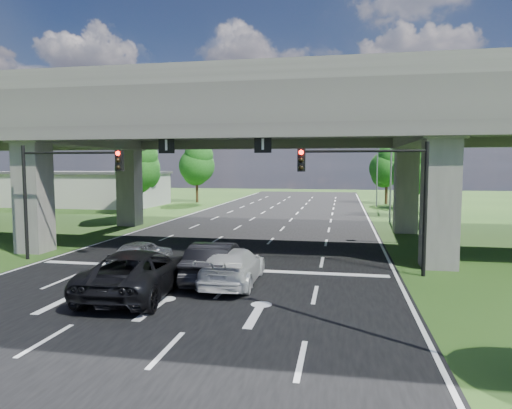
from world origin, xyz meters
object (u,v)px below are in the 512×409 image
(streetlight_far, at_px, (386,155))
(car_dark, at_px, (216,261))
(streetlight_beyond, at_px, (374,158))
(car_silver, at_px, (141,254))
(signal_right, at_px, (375,183))
(car_trailing, at_px, (138,272))
(car_white, at_px, (233,266))
(signal_left, at_px, (61,181))

(streetlight_far, relative_size, car_dark, 1.97)
(streetlight_beyond, distance_m, car_dark, 40.00)
(streetlight_beyond, height_order, car_silver, streetlight_beyond)
(streetlight_far, bearing_deg, signal_right, -96.47)
(signal_right, bearing_deg, car_trailing, -150.31)
(car_silver, bearing_deg, car_dark, 165.17)
(streetlight_beyond, relative_size, car_silver, 2.50)
(car_silver, bearing_deg, streetlight_far, -115.18)
(car_white, bearing_deg, signal_right, -154.05)
(signal_right, distance_m, car_white, 7.43)
(car_trailing, bearing_deg, streetlight_far, -117.55)
(streetlight_far, bearing_deg, car_dark, -111.68)
(signal_right, bearing_deg, car_dark, -158.90)
(car_trailing, bearing_deg, car_white, -148.99)
(signal_right, bearing_deg, streetlight_beyond, 86.39)
(signal_left, relative_size, streetlight_beyond, 0.60)
(signal_right, relative_size, car_dark, 1.18)
(streetlight_beyond, distance_m, car_silver, 39.61)
(streetlight_beyond, bearing_deg, car_dark, -103.11)
(car_white, xyz_separation_m, car_trailing, (-3.17, -2.17, 0.11))
(car_silver, relative_size, car_trailing, 0.65)
(car_dark, bearing_deg, car_trailing, 45.73)
(signal_left, xyz_separation_m, car_dark, (8.92, -2.60, -3.32))
(streetlight_beyond, bearing_deg, car_silver, -109.58)
(streetlight_far, relative_size, car_white, 1.92)
(car_silver, xyz_separation_m, car_trailing, (1.83, -4.22, 0.18))
(car_silver, relative_size, car_dark, 0.79)
(signal_left, xyz_separation_m, car_trailing, (6.59, -5.16, -3.30))
(car_dark, bearing_deg, streetlight_beyond, -105.22)
(signal_right, bearing_deg, car_silver, -175.05)
(car_dark, bearing_deg, signal_left, -18.35)
(streetlight_far, xyz_separation_m, car_silver, (-13.16, -21.00, -5.13))
(signal_right, distance_m, car_silver, 11.47)
(signal_left, height_order, car_dark, signal_left)
(signal_right, relative_size, car_silver, 1.50)
(streetlight_far, bearing_deg, car_white, -109.49)
(streetlight_far, distance_m, car_trailing, 28.09)
(car_trailing, bearing_deg, car_dark, -135.53)
(streetlight_far, height_order, car_dark, streetlight_far)
(signal_right, height_order, car_trailing, signal_right)
(signal_left, xyz_separation_m, streetlight_beyond, (17.92, 36.06, 1.66))
(car_dark, relative_size, car_white, 0.98)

